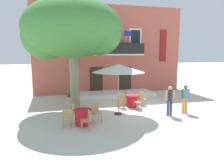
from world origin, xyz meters
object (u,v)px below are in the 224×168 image
at_px(plane_tree, 72,30).
at_px(cafe_chair_near_tree_0, 67,116).
at_px(cafe_chair_near_tree_3, 75,111).
at_px(pedestrian_mid_plaza, 185,97).
at_px(cafe_chair_near_tree_2, 96,112).
at_px(cafe_chair_middle_1, 127,96).
at_px(pedestrian_near_entrance, 170,99).
at_px(cafe_chair_near_tree_1, 87,119).
at_px(cafe_chair_middle_0, 142,98).
at_px(cafe_chair_middle_3, 139,101).
at_px(cafe_chair_middle_2, 121,100).
at_px(cafe_table_near_tree, 83,117).
at_px(cafe_table_middle, 132,101).
at_px(cafe_umbrella, 118,68).
at_px(ground_planter_left, 69,93).

distance_m(plane_tree, cafe_chair_near_tree_0, 5.33).
relative_size(cafe_chair_near_tree_3, pedestrian_mid_plaza, 0.55).
bearing_deg(cafe_chair_near_tree_2, plane_tree, 109.55).
xyz_separation_m(cafe_chair_near_tree_3, cafe_chair_middle_1, (3.63, 2.71, 0.00)).
relative_size(plane_tree, pedestrian_near_entrance, 4.03).
distance_m(cafe_chair_near_tree_1, pedestrian_near_entrance, 4.83).
relative_size(cafe_chair_middle_0, cafe_chair_middle_3, 1.00).
distance_m(plane_tree, cafe_chair_middle_2, 5.20).
xyz_separation_m(cafe_chair_near_tree_0, cafe_chair_near_tree_2, (1.44, 0.41, 0.00)).
height_order(cafe_table_near_tree, cafe_chair_middle_3, cafe_chair_middle_3).
height_order(cafe_chair_near_tree_0, cafe_chair_near_tree_2, same).
xyz_separation_m(cafe_table_middle, cafe_umbrella, (-1.31, -1.41, 2.22)).
distance_m(cafe_table_middle, pedestrian_mid_plaza, 3.27).
bearing_deg(cafe_table_near_tree, cafe_chair_middle_0, 34.23).
distance_m(cafe_table_middle, cafe_chair_middle_3, 0.77).
bearing_deg(cafe_table_near_tree, cafe_umbrella, 30.59).
relative_size(cafe_table_near_tree, cafe_chair_near_tree_2, 0.95).
relative_size(cafe_table_middle, pedestrian_near_entrance, 0.52).
relative_size(cafe_table_near_tree, cafe_chair_middle_3, 0.95).
distance_m(cafe_table_near_tree, cafe_chair_middle_1, 4.76).
bearing_deg(cafe_table_middle, cafe_umbrella, -132.89).
xyz_separation_m(cafe_chair_middle_0, pedestrian_mid_plaza, (1.75, -2.22, 0.40)).
height_order(cafe_chair_near_tree_2, cafe_chair_middle_2, same).
relative_size(cafe_chair_middle_0, pedestrian_mid_plaza, 0.55).
bearing_deg(cafe_chair_near_tree_2, cafe_chair_middle_0, 36.26).
bearing_deg(cafe_chair_near_tree_1, cafe_umbrella, 45.10).
xyz_separation_m(cafe_chair_middle_1, cafe_chair_middle_3, (0.29, -1.48, 0.00)).
height_order(cafe_table_near_tree, cafe_chair_near_tree_1, cafe_chair_near_tree_1).
xyz_separation_m(plane_tree, cafe_chair_middle_2, (2.95, -0.52, -4.25)).
distance_m(cafe_table_middle, cafe_umbrella, 2.94).
bearing_deg(cafe_table_middle, cafe_chair_near_tree_0, -146.31).
relative_size(cafe_chair_near_tree_3, cafe_umbrella, 0.31).
distance_m(cafe_table_near_tree, cafe_chair_near_tree_1, 0.77).
distance_m(plane_tree, pedestrian_mid_plaza, 7.70).
bearing_deg(ground_planter_left, cafe_chair_near_tree_3, -88.15).
height_order(cafe_chair_middle_3, pedestrian_mid_plaza, pedestrian_mid_plaza).
xyz_separation_m(ground_planter_left, pedestrian_mid_plaza, (6.40, -5.96, 0.57)).
xyz_separation_m(plane_tree, ground_planter_left, (-0.21, 3.49, -4.42)).
bearing_deg(cafe_chair_middle_3, cafe_chair_near_tree_3, -162.48).
bearing_deg(cafe_chair_near_tree_1, cafe_table_near_tree, 99.18).
bearing_deg(cafe_umbrella, cafe_chair_middle_3, 24.35).
height_order(cafe_chair_middle_1, ground_planter_left, cafe_chair_middle_1).
xyz_separation_m(cafe_chair_near_tree_0, cafe_chair_middle_0, (4.89, 2.94, 0.00)).
bearing_deg(cafe_chair_near_tree_3, cafe_chair_middle_1, 36.74).
bearing_deg(cafe_chair_near_tree_3, cafe_table_near_tree, -65.65).
bearing_deg(plane_tree, cafe_chair_near_tree_0, -98.07).
bearing_deg(plane_tree, cafe_table_near_tree, -84.57).
height_order(cafe_table_near_tree, pedestrian_mid_plaza, pedestrian_mid_plaza).
height_order(cafe_chair_middle_0, pedestrian_mid_plaza, pedestrian_mid_plaza).
bearing_deg(pedestrian_near_entrance, plane_tree, 152.13).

